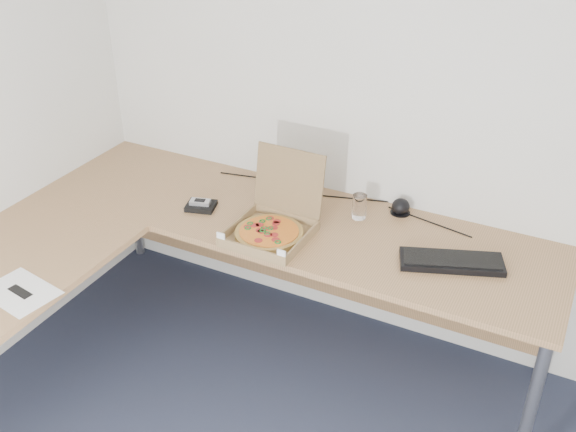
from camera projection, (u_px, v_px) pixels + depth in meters
The scene contains 10 objects.
room_shell at pixel (212, 351), 1.54m from camera, with size 3.50×3.50×2.50m, color silver, non-canonical shape.
desk at pixel (180, 252), 2.89m from camera, with size 2.50×2.20×0.73m.
pizza_box at pixel (271, 228), 2.92m from camera, with size 0.34×0.39×0.34m.
drinking_glass at pixel (359, 206), 3.05m from camera, with size 0.07×0.07×0.12m, color white.
keyboard at pixel (451, 262), 2.75m from camera, with size 0.42×0.15×0.03m, color black.
wallet at pixel (201, 206), 3.15m from camera, with size 0.13×0.11×0.02m, color black.
phone at pixel (200, 202), 3.14m from camera, with size 0.10×0.05×0.02m, color #B2B5BA.
paper_sheet at pixel (20, 292), 2.59m from camera, with size 0.29×0.20×0.00m, color white.
dome_speaker at pixel (401, 206), 3.10m from camera, with size 0.09×0.09×0.08m, color black.
cable_bundle at pixel (334, 197), 3.25m from camera, with size 0.64×0.04×0.01m, color black, non-canonical shape.
Camera 1 is at (0.68, -0.96, 2.31)m, focal length 41.25 mm.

